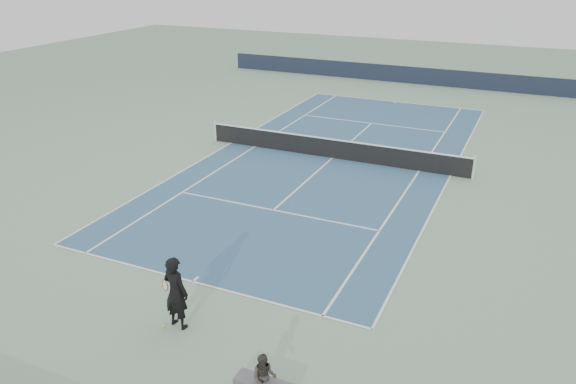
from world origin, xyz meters
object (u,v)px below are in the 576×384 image
at_px(tennis_player, 176,292).
at_px(tennis_net, 333,148).
at_px(tennis_ball, 164,326).
at_px(spectator_bench, 264,383).

bearing_deg(tennis_player, tennis_net, 93.44).
bearing_deg(tennis_player, tennis_ball, -141.99).
xyz_separation_m(tennis_player, spectator_bench, (3.20, -1.37, -0.62)).
bearing_deg(tennis_net, tennis_player, -86.56).
xyz_separation_m(tennis_player, tennis_ball, (-0.30, -0.24, -0.98)).
relative_size(tennis_net, tennis_ball, 186.90).
distance_m(tennis_ball, spectator_bench, 3.70).
height_order(tennis_player, spectator_bench, tennis_player).
xyz_separation_m(tennis_net, tennis_player, (0.83, -13.80, 0.51)).
bearing_deg(tennis_net, tennis_ball, -87.85).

